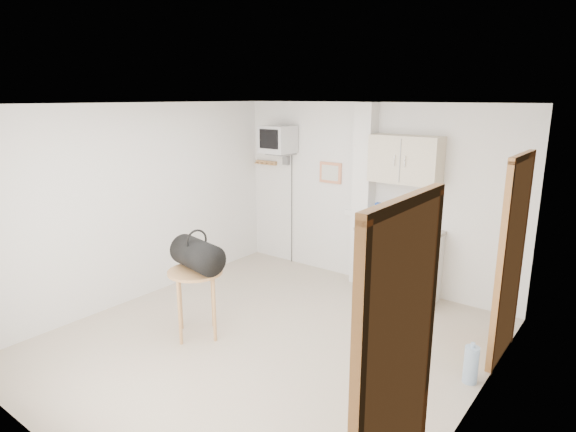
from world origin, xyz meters
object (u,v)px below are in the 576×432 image
Objects in this scene: duffel_bag at (197,255)px; water_bottle at (471,364)px; round_table at (196,280)px; crt_television at (278,140)px.

duffel_bag is 2.92m from water_bottle.
round_table is at bearing -82.93° from duffel_bag.
duffel_bag is (0.00, 0.04, 0.28)m from round_table.
crt_television is 5.39× the size of water_bottle.
duffel_bag is (0.75, -2.34, -1.01)m from crt_television.
round_table is 1.89× the size of water_bottle.
duffel_bag is at bearing -162.20° from water_bottle.
crt_television reaches higher than duffel_bag.
duffel_bag is at bearing -72.27° from crt_television.
water_bottle is (3.43, -1.47, -1.76)m from crt_television.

